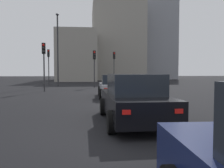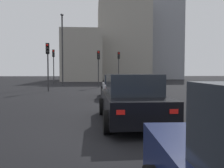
{
  "view_description": "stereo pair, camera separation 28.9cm",
  "coord_description": "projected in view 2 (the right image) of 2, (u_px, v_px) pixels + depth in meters",
  "views": [
    {
      "loc": [
        -5.96,
        0.03,
        1.66
      ],
      "look_at": [
        3.91,
        -0.96,
        1.13
      ],
      "focal_mm": 37.56,
      "sensor_mm": 36.0,
      "label": 1
    },
    {
      "loc": [
        -5.98,
        -0.25,
        1.66
      ],
      "look_at": [
        3.91,
        -0.96,
        1.13
      ],
      "focal_mm": 37.56,
      "sensor_mm": 36.0,
      "label": 2
    }
  ],
  "objects": [
    {
      "name": "traffic_light_near_right",
      "position": [
        48.0,
        57.0,
        19.47
      ],
      "size": [
        0.32,
        0.28,
        4.02
      ],
      "rotation": [
        0.0,
        0.0,
        3.15
      ],
      "color": "#2D2D30",
      "rests_on": "ground_plane"
    },
    {
      "name": "traffic_light_far_left",
      "position": [
        98.0,
        61.0,
        24.4
      ],
      "size": [
        0.33,
        0.3,
        3.84
      ],
      "rotation": [
        0.0,
        0.0,
        3.26
      ],
      "color": "#2D2D30",
      "rests_on": "ground_plane"
    },
    {
      "name": "car_silver_left_lead",
      "position": [
        116.0,
        86.0,
        15.18
      ],
      "size": [
        4.07,
        2.0,
        1.45
      ],
      "rotation": [
        0.0,
        0.0,
        -0.02
      ],
      "color": "#A8AAB2",
      "rests_on": "ground_plane"
    },
    {
      "name": "building_facade_right",
      "position": [
        83.0,
        58.0,
        45.2
      ],
      "size": [
        15.89,
        6.85,
        8.69
      ],
      "primitive_type": "cube",
      "color": "gray",
      "rests_on": "ground_plane"
    },
    {
      "name": "car_black_left_second",
      "position": [
        131.0,
        99.0,
        7.59
      ],
      "size": [
        4.49,
        2.03,
        1.58
      ],
      "rotation": [
        0.0,
        0.0,
        0.02
      ],
      "color": "black",
      "rests_on": "ground_plane"
    },
    {
      "name": "traffic_light_far_right",
      "position": [
        119.0,
        61.0,
        30.69
      ],
      "size": [
        0.33,
        0.3,
        4.23
      ],
      "rotation": [
        0.0,
        0.0,
        3.26
      ],
      "color": "#2D2D30",
      "rests_on": "ground_plane"
    },
    {
      "name": "ground_plane",
      "position": [
        86.0,
        140.0,
        6.04
      ],
      "size": [
        160.0,
        160.0,
        0.2
      ],
      "primitive_type": "cube",
      "color": "black"
    },
    {
      "name": "building_facade_left",
      "position": [
        157.0,
        41.0,
        52.4
      ],
      "size": [
        8.04,
        9.92,
        17.15
      ],
      "primitive_type": "cube",
      "color": "gray",
      "rests_on": "ground_plane"
    },
    {
      "name": "building_facade_center",
      "position": [
        122.0,
        43.0,
        50.51
      ],
      "size": [
        14.18,
        10.1,
        15.67
      ],
      "primitive_type": "cube",
      "color": "gray",
      "rests_on": "ground_plane"
    },
    {
      "name": "traffic_light_near_left",
      "position": [
        53.0,
        60.0,
        29.03
      ],
      "size": [
        0.32,
        0.29,
        4.38
      ],
      "rotation": [
        0.0,
        0.0,
        3.19
      ],
      "color": "#2D2D30",
      "rests_on": "ground_plane"
    },
    {
      "name": "street_lamp_kerbside",
      "position": [
        62.0,
        44.0,
        26.48
      ],
      "size": [
        0.56,
        0.36,
        8.15
      ],
      "color": "#2D2D30",
      "rests_on": "ground_plane"
    }
  ]
}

